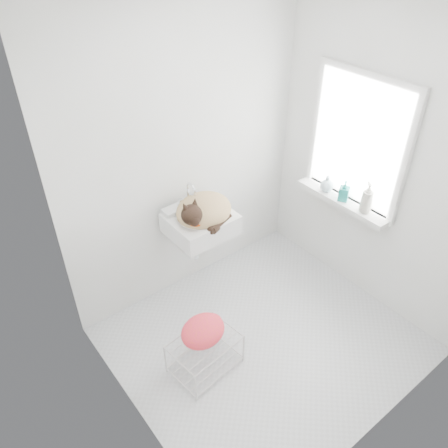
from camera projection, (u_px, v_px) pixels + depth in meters
floor at (264, 340)px, 3.60m from camera, size 2.20×2.00×0.02m
back_wall at (186, 156)px, 3.50m from camera, size 2.20×0.02×2.50m
right_wall at (379, 162)px, 3.41m from camera, size 0.02×2.00×2.50m
left_wall at (119, 288)px, 2.32m from camera, size 0.02×2.00×2.50m
window_glass at (359, 142)px, 3.47m from camera, size 0.01×0.80×1.00m
window_frame at (358, 142)px, 3.46m from camera, size 0.04×0.90×1.10m
windowsill at (342, 201)px, 3.74m from camera, size 0.16×0.88×0.04m
sink at (200, 215)px, 3.54m from camera, size 0.51×0.44×0.20m
faucet at (187, 191)px, 3.57m from camera, size 0.18×0.13×0.18m
cat at (203, 212)px, 3.51m from camera, size 0.49×0.40×0.30m
wire_rack at (205, 353)px, 3.32m from camera, size 0.52×0.39×0.29m
towel at (203, 335)px, 3.24m from camera, size 0.40×0.32×0.14m
bottle_a at (364, 212)px, 3.58m from camera, size 0.12×0.12×0.22m
bottle_b at (343, 200)px, 3.72m from camera, size 0.11×0.11×0.17m
bottle_c at (326, 191)px, 3.83m from camera, size 0.16×0.16×0.15m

